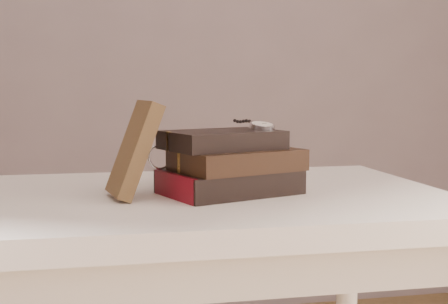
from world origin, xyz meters
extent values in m
cube|color=white|center=(0.00, 0.35, 0.73)|extent=(1.00, 0.60, 0.04)
cube|color=white|center=(0.00, 0.35, 0.67)|extent=(0.88, 0.49, 0.08)
cube|color=black|center=(0.10, 0.33, 0.77)|extent=(0.27, 0.22, 0.04)
cube|color=beige|center=(0.11, 0.33, 0.77)|extent=(0.25, 0.21, 0.03)
cube|color=gold|center=(-0.01, 0.31, 0.77)|extent=(0.01, 0.01, 0.04)
cube|color=maroon|center=(0.00, 0.29, 0.77)|extent=(0.06, 0.14, 0.04)
cube|color=black|center=(0.12, 0.32, 0.81)|extent=(0.25, 0.21, 0.04)
cube|color=beige|center=(0.12, 0.32, 0.81)|extent=(0.24, 0.20, 0.03)
cube|color=gold|center=(0.01, 0.31, 0.81)|extent=(0.01, 0.01, 0.04)
cube|color=black|center=(0.09, 0.33, 0.85)|extent=(0.23, 0.20, 0.03)
cube|color=beige|center=(0.09, 0.33, 0.85)|extent=(0.22, 0.18, 0.03)
cube|color=gold|center=(-0.01, 0.32, 0.85)|extent=(0.01, 0.01, 0.03)
cube|color=#3D2A17|center=(-0.07, 0.32, 0.83)|extent=(0.10, 0.12, 0.17)
cylinder|color=silver|center=(0.17, 0.33, 0.87)|extent=(0.06, 0.06, 0.02)
cylinder|color=white|center=(0.17, 0.33, 0.87)|extent=(0.05, 0.05, 0.01)
torus|color=silver|center=(0.17, 0.33, 0.87)|extent=(0.06, 0.06, 0.01)
cylinder|color=silver|center=(0.16, 0.36, 0.87)|extent=(0.01, 0.01, 0.01)
cube|color=black|center=(0.16, 0.34, 0.87)|extent=(0.01, 0.01, 0.00)
cube|color=black|center=(0.17, 0.34, 0.87)|extent=(0.01, 0.00, 0.00)
sphere|color=black|center=(0.16, 0.37, 0.87)|extent=(0.01, 0.01, 0.01)
sphere|color=black|center=(0.15, 0.38, 0.88)|extent=(0.01, 0.01, 0.01)
sphere|color=black|center=(0.15, 0.40, 0.88)|extent=(0.01, 0.01, 0.01)
sphere|color=black|center=(0.15, 0.41, 0.87)|extent=(0.01, 0.01, 0.01)
sphere|color=black|center=(0.15, 0.42, 0.87)|extent=(0.01, 0.01, 0.01)
sphere|color=black|center=(0.14, 0.44, 0.87)|extent=(0.01, 0.01, 0.01)
sphere|color=black|center=(0.14, 0.45, 0.87)|extent=(0.01, 0.01, 0.01)
torus|color=silver|center=(-0.02, 0.36, 0.82)|extent=(0.05, 0.03, 0.05)
torus|color=silver|center=(0.03, 0.37, 0.82)|extent=(0.05, 0.03, 0.05)
cylinder|color=silver|center=(0.00, 0.37, 0.82)|extent=(0.01, 0.01, 0.00)
cylinder|color=silver|center=(-0.06, 0.40, 0.81)|extent=(0.04, 0.10, 0.02)
cylinder|color=silver|center=(0.03, 0.43, 0.81)|extent=(0.04, 0.10, 0.02)
camera|label=1|loc=(-0.13, -0.74, 0.94)|focal=49.28mm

